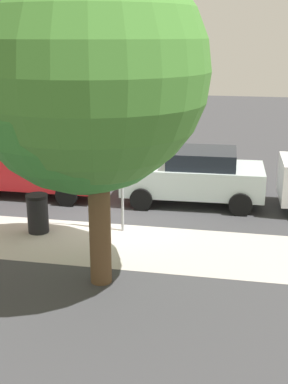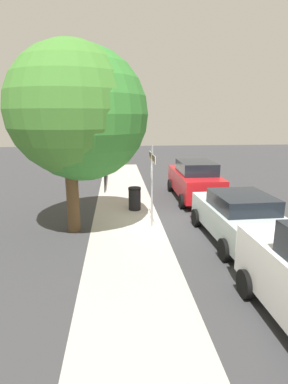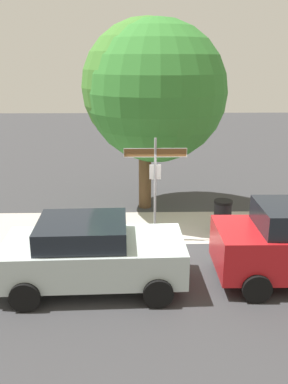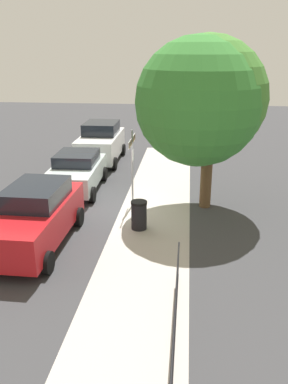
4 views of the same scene
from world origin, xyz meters
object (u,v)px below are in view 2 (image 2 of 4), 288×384
object	(u,v)px
shade_tree	(78,113)
car_silver	(238,216)
car_red	(195,180)
street_sign	(152,171)
trash_bin	(135,199)

from	to	relation	value
shade_tree	car_silver	size ratio (longest dim) A/B	1.53
shade_tree	car_red	xyz separation A→B (m)	(3.53, -4.97, -3.08)
car_silver	shade_tree	bearing A→B (deg)	71.30
shade_tree	car_silver	bearing A→B (deg)	-106.93
street_sign	car_red	world-z (taller)	street_sign
shade_tree	street_sign	bearing A→B (deg)	-90.23
street_sign	car_silver	size ratio (longest dim) A/B	0.72
street_sign	shade_tree	size ratio (longest dim) A/B	0.47
shade_tree	trash_bin	xyz separation A→B (m)	(2.05, -1.98, -3.53)
street_sign	trash_bin	distance (m)	2.63
street_sign	trash_bin	bearing A→B (deg)	13.64
street_sign	car_red	bearing A→B (deg)	-35.12
street_sign	car_silver	bearing A→B (deg)	-120.50
street_sign	car_silver	xyz separation A→B (m)	(-1.54, -2.61, -1.24)
car_red	trash_bin	size ratio (longest dim) A/B	4.69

